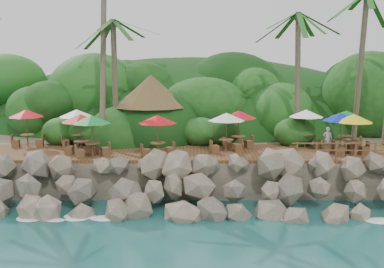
{
  "coord_description": "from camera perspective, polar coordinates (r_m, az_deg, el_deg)",
  "views": [
    {
      "loc": [
        0.06,
        -21.46,
        7.83
      ],
      "look_at": [
        0.0,
        6.0,
        3.4
      ],
      "focal_mm": 42.53,
      "sensor_mm": 36.0,
      "label": 1
    }
  ],
  "objects": [
    {
      "name": "ground",
      "position": [
        22.84,
        -0.03,
        -10.88
      ],
      "size": [
        140.0,
        140.0,
        0.0
      ],
      "primitive_type": "plane",
      "color": "#19514F",
      "rests_on": "ground"
    },
    {
      "name": "dining_clusters",
      "position": [
        27.8,
        1.52,
        1.92
      ],
      "size": [
        22.68,
        5.34,
        2.44
      ],
      "color": "brown",
      "rests_on": "terrace"
    },
    {
      "name": "terrace",
      "position": [
        28.03,
        -0.0,
        -2.42
      ],
      "size": [
        26.0,
        5.0,
        0.2
      ],
      "primitive_type": "cube",
      "color": "brown",
      "rests_on": "land_base"
    },
    {
      "name": "railing",
      "position": [
        27.18,
        19.85,
        -1.82
      ],
      "size": [
        7.2,
        0.1,
        1.0
      ],
      "color": "brown",
      "rests_on": "terrace"
    },
    {
      "name": "seawall",
      "position": [
        24.39,
        -0.02,
        -6.73
      ],
      "size": [
        29.0,
        4.0,
        2.3
      ],
      "primitive_type": null,
      "color": "gray",
      "rests_on": "ground"
    },
    {
      "name": "jungle_foliage",
      "position": [
        37.29,
        0.03,
        -2.96
      ],
      "size": [
        44.0,
        16.0,
        12.0
      ],
      "primitive_type": null,
      "color": "#143811",
      "rests_on": "ground"
    },
    {
      "name": "jungle_hill",
      "position": [
        45.63,
        0.05,
        -0.72
      ],
      "size": [
        44.8,
        28.0,
        15.4
      ],
      "primitive_type": "ellipsoid",
      "color": "#143811",
      "rests_on": "ground"
    },
    {
      "name": "land_base",
      "position": [
        38.07,
        0.03,
        -1.1
      ],
      "size": [
        32.0,
        25.2,
        2.1
      ],
      "primitive_type": "cube",
      "color": "gray",
      "rests_on": "ground"
    },
    {
      "name": "foam_line",
      "position": [
        23.11,
        -0.03,
        -10.56
      ],
      "size": [
        25.2,
        0.8,
        0.06
      ],
      "color": "white",
      "rests_on": "ground"
    },
    {
      "name": "waiter",
      "position": [
        28.97,
        16.64,
        -0.64
      ],
      "size": [
        0.65,
        0.51,
        1.58
      ],
      "primitive_type": "imported",
      "rotation": [
        0.0,
        0.0,
        2.88
      ],
      "color": "silver",
      "rests_on": "terrace"
    },
    {
      "name": "palapa",
      "position": [
        31.45,
        -5.14,
        5.41
      ],
      "size": [
        5.05,
        5.05,
        4.6
      ],
      "color": "brown",
      "rests_on": "ground"
    }
  ]
}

